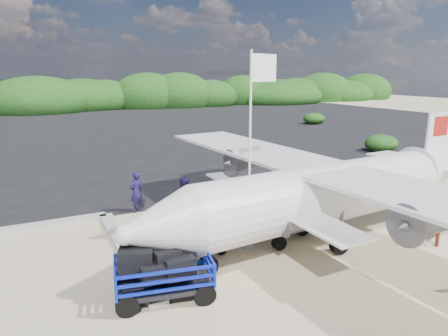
# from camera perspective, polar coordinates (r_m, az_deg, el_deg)

# --- Properties ---
(ground) EXTENTS (160.00, 160.00, 0.00)m
(ground) POSITION_cam_1_polar(r_m,az_deg,el_deg) (13.72, 6.65, -10.60)
(ground) COLOR beige
(asphalt_apron) EXTENTS (90.00, 50.00, 0.04)m
(asphalt_apron) POSITION_cam_1_polar(r_m,az_deg,el_deg) (41.41, -16.66, 5.12)
(asphalt_apron) COLOR #B2B2B2
(asphalt_apron) RESTS_ON ground
(vegetation_band) EXTENTS (124.00, 8.00, 4.40)m
(vegetation_band) POSITION_cam_1_polar(r_m,az_deg,el_deg) (66.04, -20.56, 7.73)
(vegetation_band) COLOR #B2B2B2
(vegetation_band) RESTS_ON ground
(baggage_cart) EXTENTS (2.83, 1.96, 1.30)m
(baggage_cart) POSITION_cam_1_polar(r_m,az_deg,el_deg) (10.73, -8.47, -17.98)
(baggage_cart) COLOR #0C21C0
(baggage_cart) RESTS_ON ground
(flagpole) EXTENTS (1.35, 0.92, 6.24)m
(flagpole) POSITION_cam_1_polar(r_m,az_deg,el_deg) (13.36, 3.50, -11.22)
(flagpole) COLOR white
(flagpole) RESTS_ON ground
(signboard) EXTENTS (1.76, 0.63, 1.46)m
(signboard) POSITION_cam_1_polar(r_m,az_deg,el_deg) (15.80, 29.07, -8.97)
(signboard) COLOR #5D271A
(signboard) RESTS_ON ground
(crew_a) EXTENTS (0.73, 0.63, 1.70)m
(crew_a) POSITION_cam_1_polar(r_m,az_deg,el_deg) (16.64, -12.42, -3.37)
(crew_a) COLOR #191243
(crew_a) RESTS_ON ground
(crew_b) EXTENTS (1.08, 0.94, 1.92)m
(crew_b) POSITION_cam_1_polar(r_m,az_deg,el_deg) (14.65, -5.80, -4.97)
(crew_b) COLOR #191243
(crew_b) RESTS_ON ground
(crew_c) EXTENTS (1.20, 0.66, 1.93)m
(crew_c) POSITION_cam_1_polar(r_m,az_deg,el_deg) (14.60, 9.19, -5.13)
(crew_c) COLOR #191243
(crew_c) RESTS_ON ground
(aircraft_large) EXTENTS (18.55, 18.55, 5.20)m
(aircraft_large) POSITION_cam_1_polar(r_m,az_deg,el_deg) (35.52, 5.06, 4.35)
(aircraft_large) COLOR #B2B2B2
(aircraft_large) RESTS_ON ground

